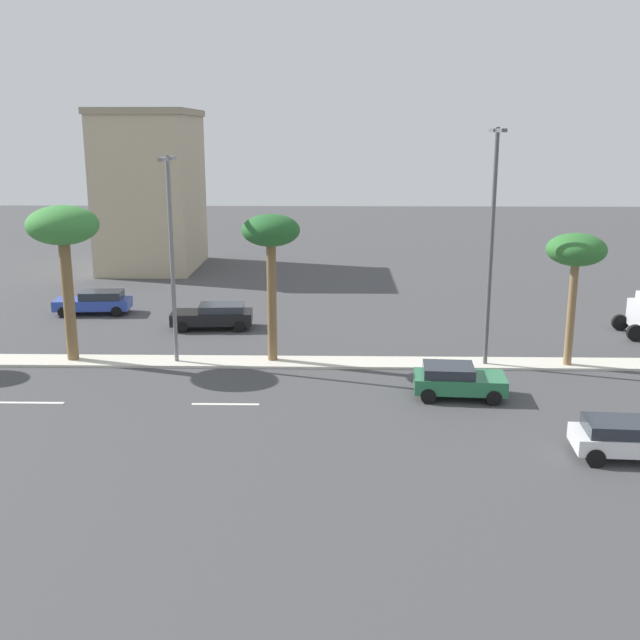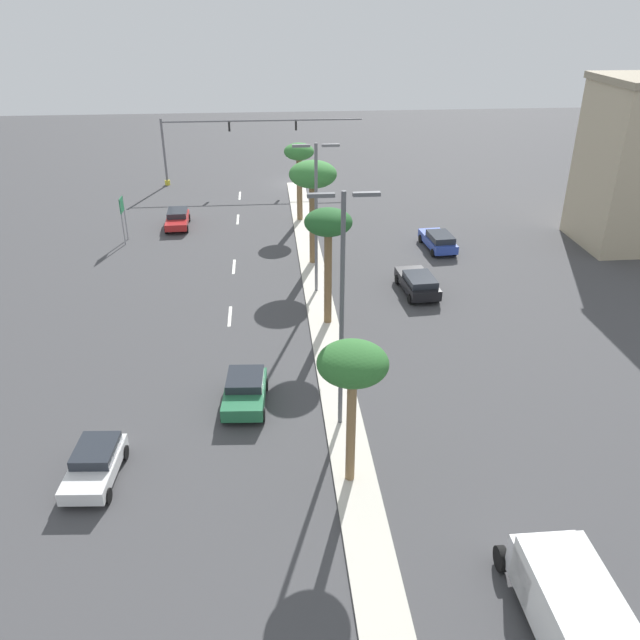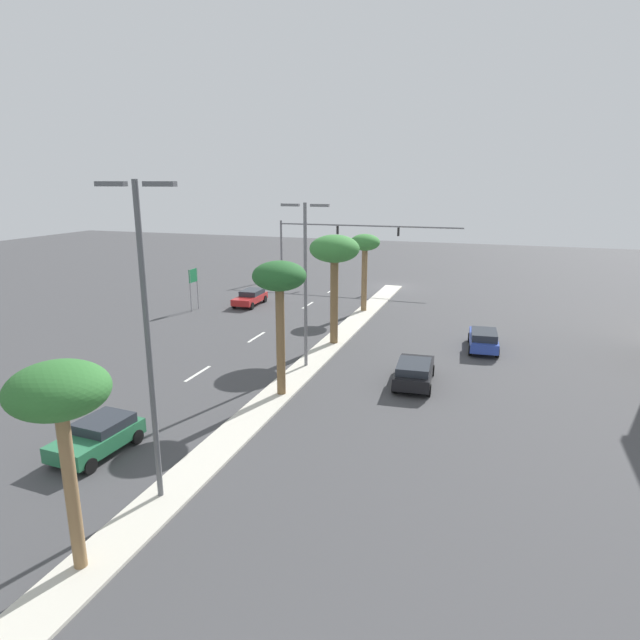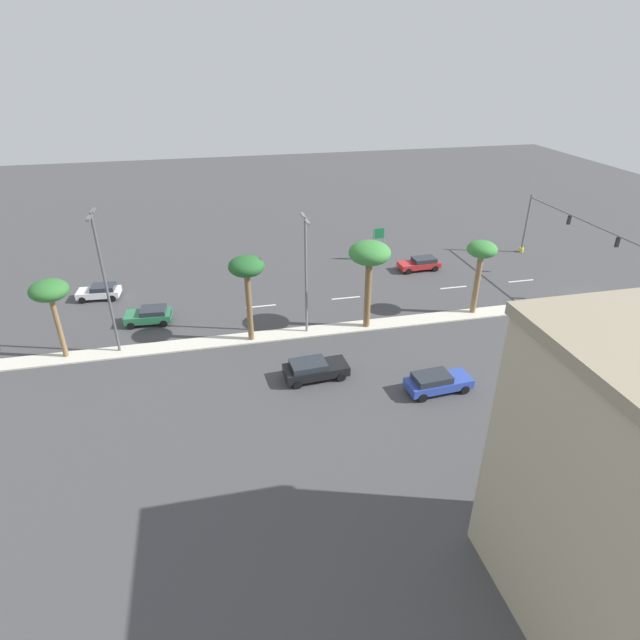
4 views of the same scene
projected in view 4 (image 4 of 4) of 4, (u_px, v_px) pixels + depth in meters
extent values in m
plane|color=#424244|center=(218.00, 342.00, 41.86)|extent=(160.00, 160.00, 0.00)
cube|color=beige|center=(87.00, 356.00, 39.91)|extent=(1.80, 89.60, 0.12)
cube|color=silver|center=(521.00, 281.00, 52.76)|extent=(0.20, 2.80, 0.01)
cube|color=silver|center=(453.00, 287.00, 51.32)|extent=(0.20, 2.80, 0.01)
cube|color=silver|center=(346.00, 298.00, 49.20)|extent=(0.20, 2.80, 0.01)
cube|color=silver|center=(261.00, 306.00, 47.63)|extent=(0.20, 2.80, 0.01)
cylinder|color=slate|center=(526.00, 224.00, 58.65)|extent=(0.24, 0.24, 6.74)
cylinder|color=gold|center=(521.00, 250.00, 60.11)|extent=(0.53, 0.53, 0.50)
cylinder|color=slate|center=(593.00, 225.00, 48.47)|extent=(20.33, 0.16, 0.16)
cube|color=black|center=(569.00, 220.00, 51.65)|extent=(0.20, 0.32, 0.90)
sphere|color=yellow|center=(570.00, 220.00, 51.68)|extent=(0.18, 0.18, 0.18)
cube|color=black|center=(617.00, 242.00, 45.81)|extent=(0.20, 0.32, 0.90)
sphere|color=yellow|center=(619.00, 242.00, 45.83)|extent=(0.18, 0.18, 0.18)
cylinder|color=gray|center=(383.00, 244.00, 57.21)|extent=(0.10, 0.10, 3.67)
cylinder|color=gray|center=(373.00, 245.00, 56.99)|extent=(0.10, 0.10, 3.67)
cube|color=#19723F|center=(379.00, 233.00, 56.51)|extent=(0.08, 1.29, 1.15)
cylinder|color=olive|center=(477.00, 284.00, 45.10)|extent=(0.49, 0.49, 5.49)
ellipsoid|color=#387F38|center=(482.00, 249.00, 43.60)|extent=(2.55, 2.55, 1.40)
cylinder|color=brown|center=(368.00, 294.00, 42.70)|extent=(0.55, 0.55, 5.99)
ellipsoid|color=#387F38|center=(370.00, 253.00, 41.02)|extent=(3.38, 3.38, 1.86)
cylinder|color=brown|center=(249.00, 307.00, 40.74)|extent=(0.46, 0.46, 5.86)
ellipsoid|color=#235B28|center=(246.00, 266.00, 39.14)|extent=(2.76, 2.76, 1.52)
cylinder|color=olive|center=(59.00, 327.00, 38.61)|extent=(0.38, 0.38, 5.06)
ellipsoid|color=#2D6B2D|center=(49.00, 290.00, 37.19)|extent=(2.75, 2.75, 1.52)
cylinder|color=slate|center=(306.00, 277.00, 40.99)|extent=(0.20, 0.20, 9.80)
cube|color=slate|center=(308.00, 222.00, 37.98)|extent=(1.10, 0.24, 0.16)
cube|color=slate|center=(303.00, 215.00, 39.53)|extent=(1.10, 0.24, 0.16)
cylinder|color=#515459|center=(106.00, 286.00, 37.92)|extent=(0.20, 0.20, 11.05)
cube|color=#515459|center=(89.00, 218.00, 34.62)|extent=(1.10, 0.24, 0.16)
cube|color=#515459|center=(93.00, 211.00, 36.17)|extent=(1.10, 0.24, 0.16)
cube|color=#2D47AD|center=(439.00, 383.00, 35.69)|extent=(2.13, 4.68, 0.63)
cube|color=#262B33|center=(432.00, 378.00, 35.29)|extent=(1.80, 2.62, 0.48)
cylinder|color=black|center=(452.00, 376.00, 36.97)|extent=(0.27, 0.65, 0.64)
cylinder|color=black|center=(465.00, 390.00, 35.53)|extent=(0.27, 0.65, 0.64)
cylinder|color=black|center=(412.00, 384.00, 36.15)|extent=(0.27, 0.65, 0.64)
cylinder|color=black|center=(423.00, 398.00, 34.71)|extent=(0.27, 0.65, 0.64)
cube|color=#287047|center=(148.00, 316.00, 44.47)|extent=(2.20, 3.95, 0.65)
cube|color=#262B33|center=(153.00, 310.00, 44.28)|extent=(1.89, 2.22, 0.42)
cylinder|color=black|center=(131.00, 326.00, 43.63)|extent=(0.26, 0.65, 0.64)
cylinder|color=black|center=(135.00, 316.00, 45.25)|extent=(0.26, 0.65, 0.64)
cylinder|color=black|center=(164.00, 324.00, 44.00)|extent=(0.26, 0.65, 0.64)
cylinder|color=black|center=(166.00, 314.00, 45.61)|extent=(0.26, 0.65, 0.64)
cube|color=red|center=(419.00, 265.00, 55.10)|extent=(1.96, 4.44, 0.56)
cube|color=#262B33|center=(424.00, 260.00, 54.98)|extent=(1.70, 2.46, 0.45)
cylinder|color=black|center=(409.00, 271.00, 54.16)|extent=(0.24, 0.65, 0.64)
cylinder|color=black|center=(402.00, 266.00, 55.61)|extent=(0.24, 0.65, 0.64)
cylinder|color=black|center=(435.00, 269.00, 54.84)|extent=(0.24, 0.65, 0.64)
cylinder|color=black|center=(428.00, 263.00, 56.30)|extent=(0.24, 0.65, 0.64)
cube|color=silver|center=(99.00, 293.00, 48.80)|extent=(2.08, 3.96, 0.59)
cube|color=#262B33|center=(103.00, 287.00, 48.62)|extent=(1.77, 2.22, 0.44)
cylinder|color=black|center=(82.00, 300.00, 48.01)|extent=(0.27, 0.65, 0.64)
cylinder|color=black|center=(87.00, 293.00, 49.51)|extent=(0.27, 0.65, 0.64)
cylinder|color=black|center=(112.00, 298.00, 48.36)|extent=(0.27, 0.65, 0.64)
cylinder|color=black|center=(116.00, 291.00, 49.86)|extent=(0.27, 0.65, 0.64)
cube|color=black|center=(316.00, 370.00, 37.10)|extent=(2.26, 4.70, 0.68)
cube|color=#262B33|center=(308.00, 365.00, 36.70)|extent=(1.92, 2.63, 0.42)
cylinder|color=black|center=(333.00, 364.00, 38.44)|extent=(0.26, 0.65, 0.64)
cylinder|color=black|center=(341.00, 377.00, 36.88)|extent=(0.26, 0.65, 0.64)
cylinder|color=black|center=(291.00, 370.00, 37.64)|extent=(0.26, 0.65, 0.64)
cylinder|color=black|center=(298.00, 385.00, 36.07)|extent=(0.26, 0.65, 0.64)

